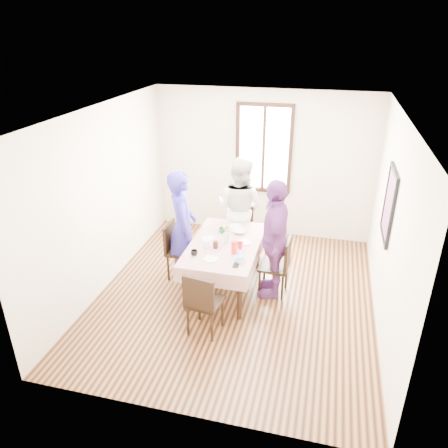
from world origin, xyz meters
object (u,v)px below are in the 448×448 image
(chair_right, at_px, (274,266))
(person_far, at_px, (240,209))
(chair_far, at_px, (240,231))
(dining_table, at_px, (225,266))
(person_left, at_px, (182,227))
(chair_left, at_px, (182,251))
(person_right, at_px, (274,239))
(chair_near, at_px, (205,301))

(chair_right, height_order, person_far, person_far)
(chair_far, bearing_deg, chair_right, 121.23)
(person_far, bearing_deg, dining_table, 107.54)
(chair_far, distance_m, person_far, 0.43)
(dining_table, bearing_deg, person_left, 168.64)
(chair_far, relative_size, person_left, 0.51)
(dining_table, distance_m, person_left, 0.89)
(chair_left, xyz_separation_m, chair_right, (1.47, -0.10, 0.00))
(chair_left, relative_size, chair_far, 1.00)
(person_far, xyz_separation_m, person_right, (0.71, -0.99, 0.02))
(person_left, height_order, person_far, person_left)
(person_left, bearing_deg, chair_far, -62.71)
(chair_left, bearing_deg, chair_far, 142.91)
(dining_table, xyz_separation_m, chair_far, (0.00, 1.05, 0.08))
(chair_far, bearing_deg, person_left, 46.90)
(chair_left, height_order, chair_far, same)
(chair_left, relative_size, chair_right, 1.00)
(chair_near, xyz_separation_m, person_right, (0.71, 1.10, 0.44))
(chair_left, relative_size, person_right, 0.51)
(chair_right, distance_m, chair_far, 1.24)
(person_right, bearing_deg, chair_left, -101.96)
(dining_table, bearing_deg, chair_near, -90.00)
(chair_left, distance_m, person_right, 1.52)
(person_far, bearing_deg, person_right, 143.49)
(dining_table, distance_m, person_right, 0.89)
(person_left, bearing_deg, person_far, -63.30)
(person_left, bearing_deg, chair_right, -118.31)
(person_right, bearing_deg, dining_table, -94.35)
(chair_near, relative_size, person_left, 0.51)
(person_far, bearing_deg, chair_right, 144.23)
(chair_right, bearing_deg, person_right, 92.96)
(chair_right, relative_size, person_right, 0.51)
(chair_right, relative_size, person_left, 0.51)
(person_far, bearing_deg, chair_left, 68.02)
(chair_right, height_order, chair_near, same)
(chair_left, bearing_deg, person_far, 142.31)
(chair_far, distance_m, person_left, 1.23)
(dining_table, relative_size, chair_near, 1.68)
(chair_left, bearing_deg, chair_right, 88.11)
(chair_left, distance_m, chair_far, 1.17)
(dining_table, distance_m, chair_near, 1.06)
(dining_table, bearing_deg, chair_left, 168.94)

